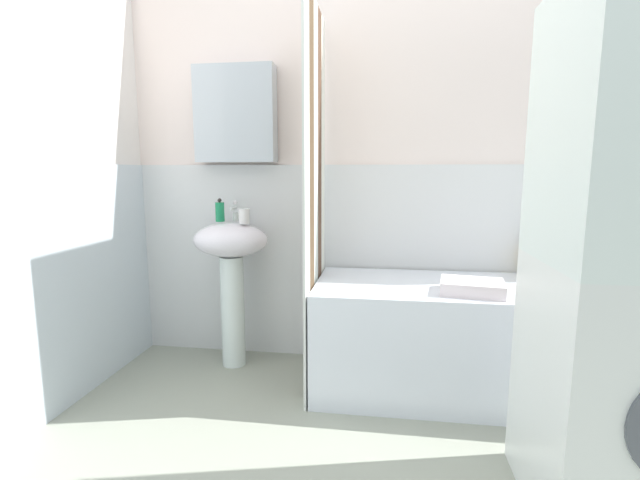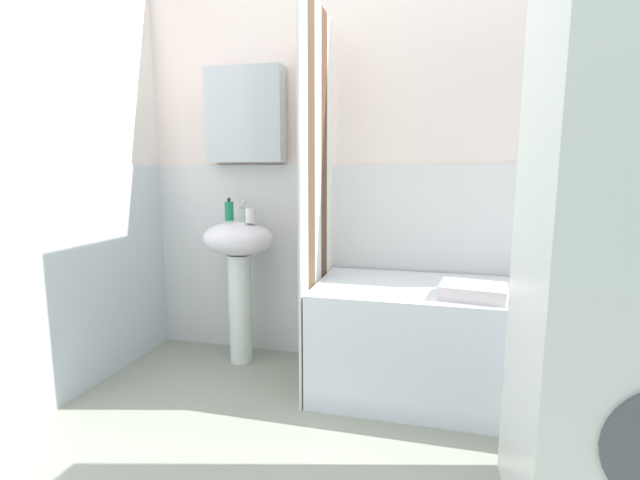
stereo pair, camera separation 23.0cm
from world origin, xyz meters
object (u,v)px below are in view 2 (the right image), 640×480
(conditioner_bottle, at_px, (581,264))
(soap_dispenser, at_px, (229,211))
(body_wash_bottle, at_px, (541,264))
(bathtub, at_px, (456,343))
(shampoo_bottle, at_px, (563,267))
(towel_folded, at_px, (473,291))
(sink, at_px, (239,260))
(toothbrush_cup, at_px, (251,216))

(conditioner_bottle, bearing_deg, soap_dispenser, -178.18)
(body_wash_bottle, bearing_deg, conditioner_bottle, -2.82)
(body_wash_bottle, bearing_deg, bathtub, -147.40)
(bathtub, xyz_separation_m, body_wash_bottle, (0.43, 0.27, 0.38))
(shampoo_bottle, distance_m, body_wash_bottle, 0.11)
(shampoo_bottle, height_order, towel_folded, shampoo_bottle)
(soap_dispenser, height_order, bathtub, soap_dispenser)
(soap_dispenser, bearing_deg, conditioner_bottle, 1.82)
(body_wash_bottle, distance_m, towel_folded, 0.58)
(conditioner_bottle, bearing_deg, sink, -176.29)
(bathtub, distance_m, conditioner_bottle, 0.78)
(soap_dispenser, bearing_deg, shampoo_bottle, 1.04)
(soap_dispenser, height_order, conditioner_bottle, soap_dispenser)
(soap_dispenser, height_order, shampoo_bottle, soap_dispenser)
(soap_dispenser, bearing_deg, sink, -35.81)
(sink, bearing_deg, toothbrush_cup, -14.26)
(body_wash_bottle, bearing_deg, soap_dispenser, -177.68)
(soap_dispenser, relative_size, towel_folded, 0.47)
(soap_dispenser, height_order, towel_folded, soap_dispenser)
(bathtub, height_order, body_wash_bottle, body_wash_bottle)
(toothbrush_cup, xyz_separation_m, bathtub, (1.17, -0.12, -0.62))
(sink, height_order, conditioner_bottle, sink)
(conditioner_bottle, height_order, body_wash_bottle, conditioner_bottle)
(sink, height_order, body_wash_bottle, sink)
(bathtub, relative_size, body_wash_bottle, 7.39)
(towel_folded, bearing_deg, bathtub, 107.38)
(towel_folded, bearing_deg, soap_dispenser, 165.20)
(soap_dispenser, relative_size, toothbrush_cup, 1.63)
(toothbrush_cup, relative_size, towel_folded, 0.29)
(toothbrush_cup, relative_size, shampoo_bottle, 0.46)
(body_wash_bottle, height_order, towel_folded, body_wash_bottle)
(soap_dispenser, distance_m, conditioner_bottle, 1.98)
(conditioner_bottle, bearing_deg, body_wash_bottle, 177.18)
(shampoo_bottle, xyz_separation_m, body_wash_bottle, (-0.10, 0.04, 0.01))
(sink, xyz_separation_m, bathtub, (1.26, -0.14, -0.34))
(bathtub, xyz_separation_m, conditioner_bottle, (0.62, 0.27, 0.39))
(body_wash_bottle, relative_size, towel_folded, 0.67)
(bathtub, height_order, shampoo_bottle, shampoo_bottle)
(toothbrush_cup, xyz_separation_m, shampoo_bottle, (1.70, 0.12, -0.24))
(bathtub, distance_m, body_wash_bottle, 0.64)
(towel_folded, bearing_deg, shampoo_bottle, 39.97)
(soap_dispenser, distance_m, towel_folded, 1.47)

